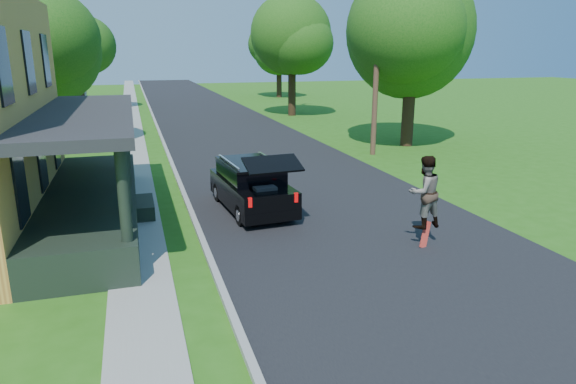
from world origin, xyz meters
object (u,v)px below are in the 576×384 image
object	(u,v)px
tree_right_near	(413,19)
utility_pole_near	(377,45)
black_suv	(252,186)
skateboarder	(424,192)

from	to	relation	value
tree_right_near	utility_pole_near	distance (m)	3.36
black_suv	skateboarder	world-z (taller)	skateboarder
black_suv	skateboarder	distance (m)	5.33
tree_right_near	utility_pole_near	size ratio (longest dim) A/B	0.98
skateboarder	utility_pole_near	bearing A→B (deg)	-117.25
black_suv	skateboarder	size ratio (longest dim) A/B	2.41
black_suv	tree_right_near	xyz separation A→B (m)	(10.05, 8.57, 5.42)
black_suv	tree_right_near	world-z (taller)	tree_right_near
skateboarder	utility_pole_near	xyz separation A→B (m)	(3.98, 10.93, 3.61)
skateboarder	tree_right_near	distance (m)	15.03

